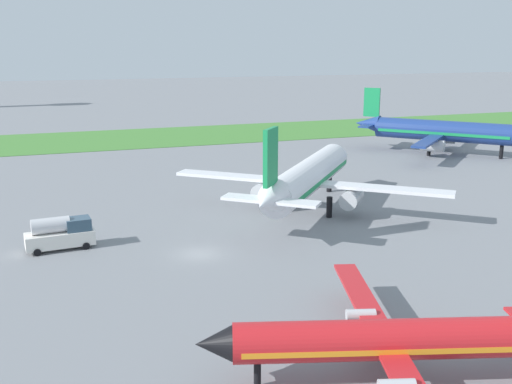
% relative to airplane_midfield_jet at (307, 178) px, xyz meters
% --- Properties ---
extents(ground_plane, '(600.00, 600.00, 0.00)m').
position_rel_airplane_midfield_jet_xyz_m(ground_plane, '(-15.77, -9.99, -4.28)').
color(ground_plane, gray).
extents(grass_taxiway_strip, '(360.00, 28.00, 0.08)m').
position_rel_airplane_midfield_jet_xyz_m(grass_taxiway_strip, '(-15.77, 65.38, -4.24)').
color(grass_taxiway_strip, '#478438').
rests_on(grass_taxiway_strip, ground_plane).
extents(airplane_midfield_jet, '(27.23, 27.87, 11.87)m').
position_rel_airplane_midfield_jet_xyz_m(airplane_midfield_jet, '(0.00, 0.00, 0.00)').
color(airplane_midfield_jet, white).
rests_on(airplane_midfield_jet, ground_plane).
extents(airplane_foreground_turboprop, '(22.24, 25.75, 7.91)m').
position_rel_airplane_midfield_jet_xyz_m(airplane_foreground_turboprop, '(-10.91, -35.79, -1.38)').
color(airplane_foreground_turboprop, red).
rests_on(airplane_foreground_turboprop, ground_plane).
extents(airplane_parked_jet_far, '(25.70, 26.42, 11.54)m').
position_rel_airplane_midfield_jet_xyz_m(airplane_parked_jet_far, '(39.06, 28.24, -0.12)').
color(airplane_parked_jet_far, navy).
rests_on(airplane_parked_jet_far, ground_plane).
extents(fuel_truck_by_runway, '(6.69, 3.11, 3.29)m').
position_rel_airplane_midfield_jet_xyz_m(fuel_truck_by_runway, '(-28.19, -3.97, -2.69)').
color(fuel_truck_by_runway, white).
rests_on(fuel_truck_by_runway, ground_plane).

